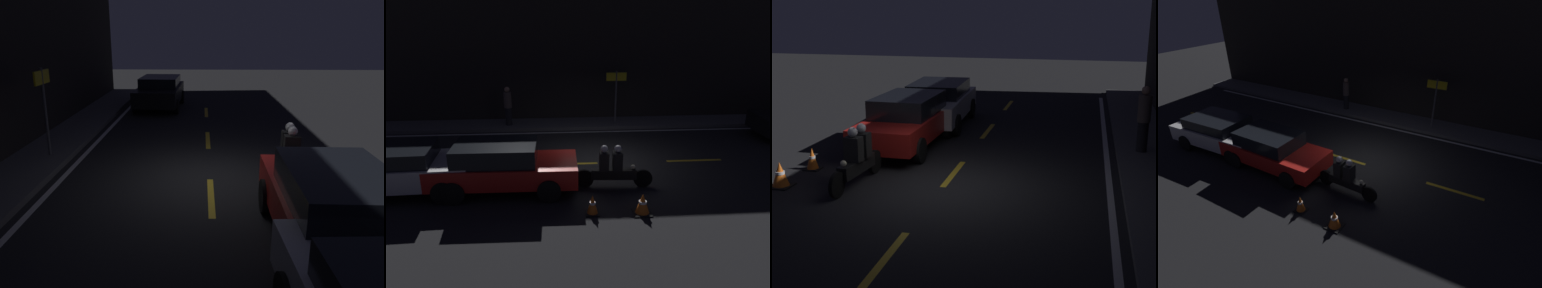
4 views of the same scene
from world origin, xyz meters
The scene contains 14 objects.
ground_plane centered at (0.00, 0.00, 0.00)m, with size 56.00×56.00×0.00m, color black.
raised_curb centered at (0.00, 4.70, 0.08)m, with size 28.00×1.64×0.15m.
building_front centered at (0.00, 5.67, 3.43)m, with size 28.00×0.30×6.85m.
lane_dash_b centered at (-5.50, 0.00, 0.00)m, with size 2.00×0.14×0.01m.
lane_dash_c centered at (-1.00, 0.00, 0.00)m, with size 2.00×0.14×0.01m.
lane_dash_d centered at (3.50, 0.00, 0.00)m, with size 2.00×0.14×0.01m.
lane_solid_kerb centered at (0.00, 3.63, 0.00)m, with size 25.20×0.14×0.01m.
sedan_white centered at (-6.05, -1.79, 0.78)m, with size 4.48×2.14×1.42m.
taxi_red centered at (-3.06, -1.87, 0.79)m, with size 4.30×1.91×1.47m.
motorcycle centered at (0.20, -1.92, 0.63)m, with size 2.35×0.40×1.35m.
traffic_cone_near centered at (-0.55, -3.46, 0.26)m, with size 0.37×0.37×0.54m.
traffic_cone_mid centered at (0.77, -3.53, 0.28)m, with size 0.49×0.49×0.57m.
pedestrian centered at (-3.53, 4.51, 1.05)m, with size 0.34×0.34×1.75m.
shop_sign centered at (1.36, 4.45, 1.84)m, with size 0.90×0.08×2.40m.
Camera 2 is at (-1.56, -12.13, 5.06)m, focal length 35.00 mm.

